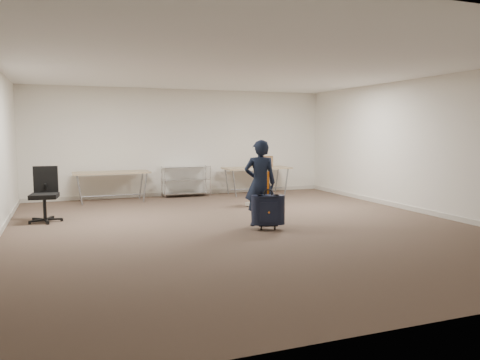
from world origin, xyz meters
name	(u,v)px	position (x,y,z in m)	size (l,w,h in m)	color
ground	(244,227)	(0.00, 0.00, 0.00)	(9.00, 9.00, 0.00)	#4D3C2F
room_shell	(220,212)	(0.00, 1.38, 0.05)	(8.00, 9.00, 9.00)	white
folding_table_left	(112,174)	(-1.90, 3.95, 0.68)	(1.80, 0.75, 0.73)	#97815C
folding_table_right	(257,169)	(1.90, 3.95, 0.68)	(1.80, 0.75, 0.73)	#97815C
wire_shelf	(186,180)	(0.00, 4.20, 0.44)	(1.22, 0.47, 0.80)	silver
person	(260,183)	(0.32, 0.03, 0.78)	(0.57, 0.37, 1.55)	black
suitcase	(268,210)	(0.31, -0.36, 0.35)	(0.42, 0.31, 1.02)	black
office_chair	(45,205)	(-3.33, 1.82, 0.32)	(0.63, 0.63, 1.04)	black
equipment_cart	(260,197)	(1.15, 1.97, 0.23)	(0.55, 0.55, 0.86)	beige
cardboard_box	(265,162)	(2.18, 4.00, 0.88)	(0.40, 0.30, 0.30)	#A0744A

